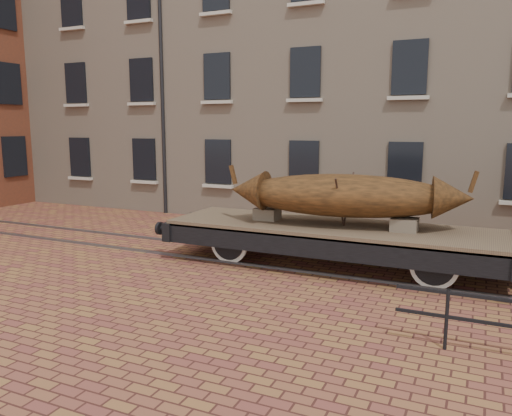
% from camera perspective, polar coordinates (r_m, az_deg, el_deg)
% --- Properties ---
extents(ground, '(90.00, 90.00, 0.00)m').
position_cam_1_polar(ground, '(12.93, 8.57, -6.73)').
color(ground, brown).
extents(warehouse_cream, '(40.00, 10.19, 14.00)m').
position_cam_1_polar(warehouse_cream, '(22.22, 24.58, 17.46)').
color(warehouse_cream, '#C3AA8F').
rests_on(warehouse_cream, ground).
extents(rail_track, '(30.00, 1.52, 0.06)m').
position_cam_1_polar(rail_track, '(12.92, 8.57, -6.60)').
color(rail_track, '#59595E').
rests_on(rail_track, ground).
extents(flatcar_wagon, '(9.37, 2.54, 1.41)m').
position_cam_1_polar(flatcar_wagon, '(12.72, 8.62, -2.91)').
color(flatcar_wagon, brown).
rests_on(flatcar_wagon, ground).
extents(iron_boat, '(5.99, 2.32, 1.46)m').
position_cam_1_polar(iron_boat, '(12.47, 10.09, 1.44)').
color(iron_boat, brown).
rests_on(iron_boat, flatcar_wagon).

